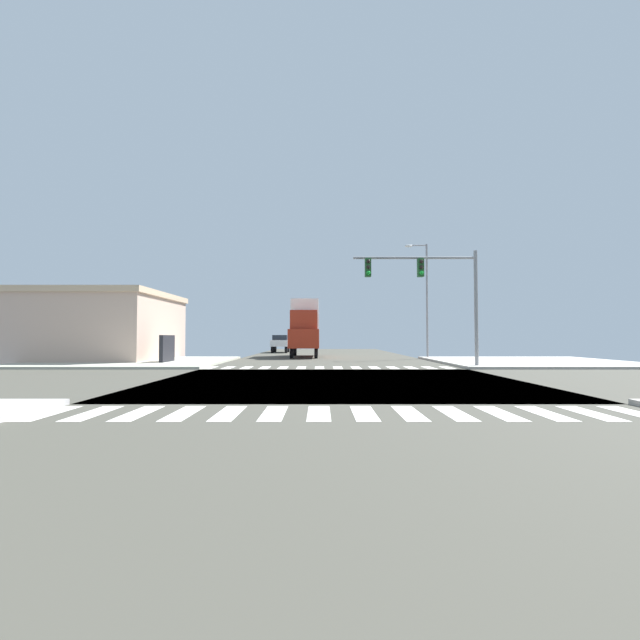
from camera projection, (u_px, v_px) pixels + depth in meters
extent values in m
cube|color=#424138|center=(340.00, 381.00, 17.18)|extent=(14.00, 90.00, 0.05)
cube|color=#424138|center=(340.00, 381.00, 17.18)|extent=(90.00, 12.00, 0.05)
cube|color=#B2ADA3|center=(531.00, 362.00, 29.15)|extent=(12.00, 12.00, 0.14)
cube|color=#B3B3A2|center=(133.00, 362.00, 29.19)|extent=(12.00, 12.00, 0.14)
cube|color=white|center=(49.00, 413.00, 9.90)|extent=(0.50, 2.00, 0.01)
cube|color=white|center=(94.00, 413.00, 9.89)|extent=(0.50, 2.00, 0.01)
cube|color=white|center=(139.00, 413.00, 9.89)|extent=(0.50, 2.00, 0.01)
cube|color=white|center=(184.00, 413.00, 9.89)|extent=(0.50, 2.00, 0.01)
cube|color=white|center=(229.00, 413.00, 9.89)|extent=(0.50, 2.00, 0.01)
cube|color=white|center=(275.00, 413.00, 9.89)|extent=(0.50, 2.00, 0.01)
cube|color=white|center=(320.00, 413.00, 9.89)|extent=(0.50, 2.00, 0.01)
cube|color=white|center=(365.00, 413.00, 9.88)|extent=(0.50, 2.00, 0.01)
cube|color=white|center=(410.00, 413.00, 9.88)|extent=(0.50, 2.00, 0.01)
cube|color=white|center=(455.00, 413.00, 9.88)|extent=(0.50, 2.00, 0.01)
cube|color=white|center=(500.00, 413.00, 9.88)|extent=(0.50, 2.00, 0.01)
cube|color=white|center=(546.00, 413.00, 9.88)|extent=(0.50, 2.00, 0.01)
cube|color=white|center=(591.00, 413.00, 9.88)|extent=(0.50, 2.00, 0.01)
cube|color=white|center=(636.00, 413.00, 9.87)|extent=(0.50, 2.00, 0.01)
cube|color=white|center=(211.00, 368.00, 24.49)|extent=(0.50, 2.00, 0.01)
cube|color=white|center=(229.00, 368.00, 24.48)|extent=(0.50, 2.00, 0.01)
cube|color=white|center=(247.00, 368.00, 24.48)|extent=(0.50, 2.00, 0.01)
cube|color=white|center=(266.00, 368.00, 24.48)|extent=(0.50, 2.00, 0.01)
cube|color=white|center=(284.00, 368.00, 24.48)|extent=(0.50, 2.00, 0.01)
cube|color=white|center=(302.00, 368.00, 24.48)|extent=(0.50, 2.00, 0.01)
cube|color=white|center=(320.00, 368.00, 24.48)|extent=(0.50, 2.00, 0.01)
cube|color=white|center=(339.00, 368.00, 24.47)|extent=(0.50, 2.00, 0.01)
cube|color=white|center=(357.00, 368.00, 24.47)|extent=(0.50, 2.00, 0.01)
cube|color=white|center=(375.00, 368.00, 24.47)|extent=(0.50, 2.00, 0.01)
cube|color=white|center=(393.00, 368.00, 24.47)|extent=(0.50, 2.00, 0.01)
cube|color=white|center=(412.00, 368.00, 24.47)|extent=(0.50, 2.00, 0.01)
cube|color=white|center=(430.00, 368.00, 24.47)|extent=(0.50, 2.00, 0.01)
cube|color=white|center=(448.00, 368.00, 24.46)|extent=(0.50, 2.00, 0.01)
cylinder|color=gray|center=(477.00, 309.00, 24.48)|extent=(0.20, 0.20, 6.44)
cylinder|color=gray|center=(415.00, 258.00, 24.60)|extent=(6.74, 0.14, 0.14)
cube|color=#1E5123|center=(421.00, 268.00, 24.57)|extent=(0.32, 0.40, 1.00)
sphere|color=black|center=(422.00, 261.00, 24.34)|extent=(0.22, 0.22, 0.22)
sphere|color=black|center=(422.00, 267.00, 24.33)|extent=(0.22, 0.22, 0.22)
sphere|color=green|center=(422.00, 273.00, 24.32)|extent=(0.22, 0.22, 0.22)
cube|color=#1E5123|center=(369.00, 268.00, 24.58)|extent=(0.32, 0.40, 1.00)
sphere|color=black|center=(369.00, 261.00, 24.35)|extent=(0.22, 0.22, 0.22)
sphere|color=black|center=(369.00, 267.00, 24.34)|extent=(0.22, 0.22, 0.22)
sphere|color=green|center=(369.00, 273.00, 24.32)|extent=(0.22, 0.22, 0.22)
cylinder|color=gray|center=(428.00, 301.00, 34.79)|extent=(0.16, 0.16, 8.95)
cylinder|color=gray|center=(418.00, 245.00, 34.96)|extent=(1.40, 0.10, 0.10)
ellipsoid|color=silver|center=(409.00, 246.00, 34.96)|extent=(0.60, 0.32, 0.20)
cube|color=#C1A18E|center=(55.00, 329.00, 31.87)|extent=(15.77, 9.73, 4.43)
cube|color=tan|center=(56.00, 296.00, 31.96)|extent=(16.07, 10.03, 0.40)
cube|color=black|center=(168.00, 349.00, 27.95)|extent=(0.24, 2.20, 1.80)
cylinder|color=black|center=(287.00, 350.00, 46.74)|extent=(0.26, 0.68, 0.68)
cylinder|color=black|center=(273.00, 350.00, 46.74)|extent=(0.26, 0.68, 0.68)
cylinder|color=black|center=(289.00, 349.00, 49.66)|extent=(0.26, 0.68, 0.68)
cylinder|color=black|center=(276.00, 349.00, 49.66)|extent=(0.26, 0.68, 0.68)
cube|color=silver|center=(281.00, 343.00, 48.23)|extent=(1.80, 4.30, 0.66)
cube|color=black|center=(281.00, 338.00, 48.25)|extent=(1.55, 2.24, 0.54)
cylinder|color=black|center=(317.00, 353.00, 35.09)|extent=(0.26, 0.80, 0.80)
cylinder|color=black|center=(292.00, 353.00, 35.09)|extent=(0.26, 0.80, 0.80)
cylinder|color=black|center=(317.00, 351.00, 39.98)|extent=(0.26, 0.80, 0.80)
cylinder|color=black|center=(296.00, 351.00, 39.98)|extent=(0.26, 0.80, 0.80)
cube|color=maroon|center=(306.00, 339.00, 37.58)|extent=(2.40, 7.20, 1.49)
cube|color=white|center=(306.00, 315.00, 38.73)|extent=(2.30, 4.18, 2.56)
cube|color=maroon|center=(305.00, 320.00, 35.47)|extent=(2.11, 2.02, 1.49)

